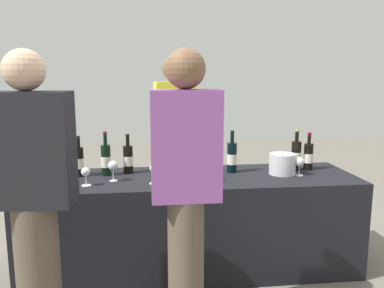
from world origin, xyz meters
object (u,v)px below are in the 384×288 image
(wine_bottle_0, at_px, (66,162))
(wine_bottle_4, at_px, (174,158))
(wine_glass_0, at_px, (86,173))
(ice_bucket, at_px, (282,164))
(guest_0, at_px, (33,192))
(wine_glass_4, at_px, (299,162))
(guest_1, at_px, (186,184))
(wine_bottle_6, at_px, (296,155))
(wine_bottle_1, at_px, (79,161))
(wine_glass_2, at_px, (154,170))
(server_pouring, at_px, (175,140))
(wine_bottle_7, at_px, (308,156))
(wine_bottle_2, at_px, (106,160))
(wine_glass_1, at_px, (113,166))
(wine_bottle_5, at_px, (232,157))
(wine_glass_3, at_px, (209,167))
(wine_bottle_3, at_px, (128,159))

(wine_bottle_0, xyz_separation_m, wine_bottle_4, (0.82, -0.01, 0.01))
(wine_glass_0, bearing_deg, wine_bottle_4, 25.88)
(ice_bucket, height_order, guest_0, guest_0)
(wine_glass_4, relative_size, guest_1, 0.09)
(wine_glass_0, bearing_deg, wine_bottle_6, 10.19)
(wine_bottle_1, distance_m, guest_0, 0.85)
(wine_glass_2, xyz_separation_m, wine_glass_4, (1.10, 0.11, -0.00))
(wine_bottle_1, height_order, server_pouring, server_pouring)
(server_pouring, xyz_separation_m, guest_1, (-0.04, -1.38, -0.03))
(server_pouring, bearing_deg, wine_bottle_7, 146.53)
(wine_bottle_6, bearing_deg, wine_bottle_2, -179.68)
(wine_bottle_6, bearing_deg, wine_glass_1, -172.60)
(wine_bottle_0, distance_m, wine_glass_1, 0.42)
(wine_bottle_5, bearing_deg, wine_glass_4, -18.08)
(wine_glass_1, height_order, wine_glass_4, wine_glass_1)
(wine_bottle_2, bearing_deg, ice_bucket, -4.77)
(wine_glass_1, height_order, ice_bucket, ice_bucket)
(wine_glass_1, distance_m, ice_bucket, 1.28)
(guest_0, bearing_deg, ice_bucket, 27.82)
(wine_bottle_7, distance_m, wine_glass_0, 1.74)
(wine_bottle_6, height_order, wine_bottle_7, wine_bottle_6)
(wine_glass_1, xyz_separation_m, guest_1, (0.46, -0.69, 0.05))
(wine_bottle_5, relative_size, guest_1, 0.20)
(wine_glass_0, bearing_deg, wine_bottle_0, 121.26)
(wine_bottle_4, xyz_separation_m, wine_glass_3, (0.24, -0.27, -0.02))
(wine_glass_1, distance_m, wine_glass_3, 0.69)
(wine_glass_1, distance_m, wine_glass_2, 0.31)
(wine_bottle_1, relative_size, wine_bottle_3, 1.00)
(wine_bottle_6, distance_m, guest_1, 1.32)
(wine_bottle_4, height_order, wine_glass_1, wine_bottle_4)
(wine_bottle_2, xyz_separation_m, wine_glass_4, (1.46, -0.17, -0.02))
(wine_bottle_3, height_order, wine_bottle_7, wine_bottle_3)
(wine_glass_4, bearing_deg, wine_glass_2, -174.27)
(wine_bottle_4, height_order, wine_glass_4, wine_bottle_4)
(ice_bucket, relative_size, guest_1, 0.13)
(wine_bottle_4, relative_size, wine_bottle_7, 1.04)
(wine_bottle_1, relative_size, wine_glass_3, 2.20)
(wine_bottle_0, bearing_deg, wine_glass_1, -29.57)
(wine_bottle_6, height_order, wine_glass_0, wine_bottle_6)
(wine_bottle_0, xyz_separation_m, guest_1, (0.82, -0.90, 0.05))
(server_pouring, bearing_deg, wine_glass_4, 135.49)
(wine_bottle_0, xyz_separation_m, wine_bottle_6, (1.80, -0.02, 0.02))
(wine_bottle_1, distance_m, wine_glass_1, 0.31)
(ice_bucket, distance_m, guest_1, 1.12)
(wine_bottle_7, relative_size, server_pouring, 0.18)
(wine_bottle_5, height_order, server_pouring, server_pouring)
(wine_bottle_2, distance_m, wine_glass_0, 0.30)
(wine_bottle_2, bearing_deg, wine_glass_2, -38.28)
(wine_bottle_1, bearing_deg, wine_glass_2, -26.21)
(wine_bottle_2, relative_size, wine_bottle_3, 1.09)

